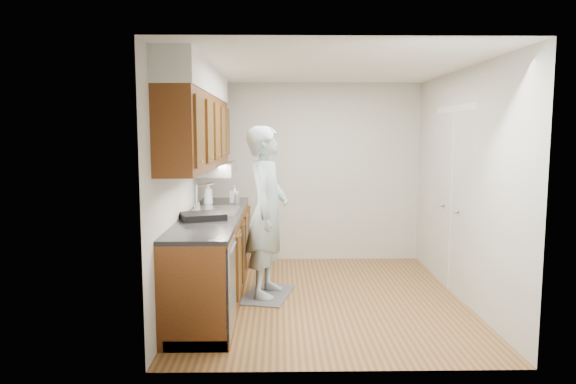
% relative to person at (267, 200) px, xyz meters
% --- Properties ---
extents(floor, '(3.50, 3.50, 0.00)m').
position_rel_person_xyz_m(floor, '(0.62, -0.10, -1.07)').
color(floor, olive).
rests_on(floor, ground).
extents(ceiling, '(3.50, 3.50, 0.00)m').
position_rel_person_xyz_m(ceiling, '(0.62, -0.10, 1.43)').
color(ceiling, white).
rests_on(ceiling, wall_left).
extents(wall_left, '(0.02, 3.50, 2.50)m').
position_rel_person_xyz_m(wall_left, '(-0.88, -0.10, 0.18)').
color(wall_left, beige).
rests_on(wall_left, floor).
extents(wall_right, '(0.02, 3.50, 2.50)m').
position_rel_person_xyz_m(wall_right, '(2.12, -0.10, 0.18)').
color(wall_right, beige).
rests_on(wall_right, floor).
extents(wall_back, '(3.00, 0.02, 2.50)m').
position_rel_person_xyz_m(wall_back, '(0.62, 1.65, 0.18)').
color(wall_back, beige).
rests_on(wall_back, floor).
extents(counter, '(0.64, 2.80, 1.30)m').
position_rel_person_xyz_m(counter, '(-0.58, -0.10, -0.59)').
color(counter, brown).
rests_on(counter, floor).
extents(upper_cabinets, '(0.47, 2.80, 1.21)m').
position_rel_person_xyz_m(upper_cabinets, '(-0.71, -0.05, 0.87)').
color(upper_cabinets, brown).
rests_on(upper_cabinets, wall_left).
extents(closet_door, '(0.02, 1.22, 2.05)m').
position_rel_person_xyz_m(closet_door, '(2.10, 0.20, -0.05)').
color(closet_door, silver).
rests_on(closet_door, wall_right).
extents(floor_mat, '(0.64, 0.88, 0.01)m').
position_rel_person_xyz_m(floor_mat, '(0.00, 0.00, -1.07)').
color(floor_mat, slate).
rests_on(floor_mat, floor).
extents(person, '(0.64, 0.84, 2.12)m').
position_rel_person_xyz_m(person, '(0.00, 0.00, 0.00)').
color(person, '#9EBAC0').
rests_on(person, floor_mat).
extents(soap_bottle_a, '(0.14, 0.14, 0.28)m').
position_rel_person_xyz_m(soap_bottle_a, '(-0.72, 0.57, 0.01)').
color(soap_bottle_a, white).
rests_on(soap_bottle_a, counter).
extents(soap_bottle_b, '(0.11, 0.11, 0.22)m').
position_rel_person_xyz_m(soap_bottle_b, '(-0.43, 0.81, -0.03)').
color(soap_bottle_b, white).
rests_on(soap_bottle_b, counter).
extents(steel_can, '(0.08, 0.08, 0.12)m').
position_rel_person_xyz_m(steel_can, '(-0.39, 0.68, -0.08)').
color(steel_can, '#A5A5AA').
rests_on(steel_can, counter).
extents(dish_rack, '(0.52, 0.48, 0.07)m').
position_rel_person_xyz_m(dish_rack, '(-0.64, -0.44, -0.10)').
color(dish_rack, black).
rests_on(dish_rack, counter).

